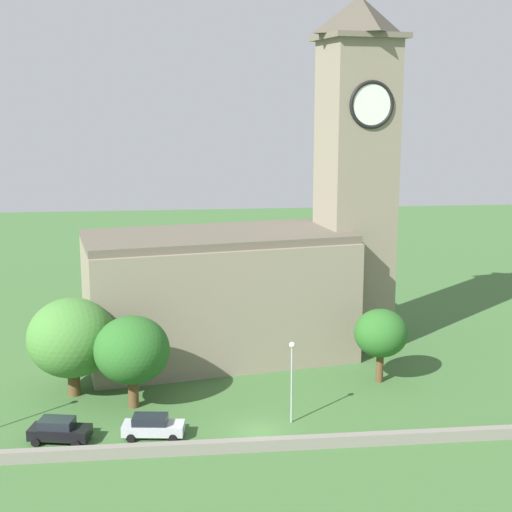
# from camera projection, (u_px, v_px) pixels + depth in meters

# --- Properties ---
(ground_plane) EXTENTS (200.00, 200.00, 0.00)m
(ground_plane) POSITION_uv_depth(u_px,v_px,m) (240.00, 363.00, 70.75)
(ground_plane) COLOR #3D6633
(church) EXTENTS (30.93, 16.07, 33.55)m
(church) POSITION_uv_depth(u_px,v_px,m) (257.00, 260.00, 72.29)
(church) COLOR gray
(church) RESTS_ON ground
(quay_barrier) EXTENTS (49.15, 0.70, 0.86)m
(quay_barrier) POSITION_uv_depth(u_px,v_px,m) (263.00, 444.00, 53.26)
(quay_barrier) COLOR gray
(quay_barrier) RESTS_ON ground
(car_black) EXTENTS (4.60, 2.83, 1.73)m
(car_black) POSITION_uv_depth(u_px,v_px,m) (59.00, 430.00, 54.52)
(car_black) COLOR black
(car_black) RESTS_ON ground
(car_silver) EXTENTS (4.64, 2.48, 1.66)m
(car_silver) POSITION_uv_depth(u_px,v_px,m) (153.00, 426.00, 55.24)
(car_silver) COLOR silver
(car_silver) RESTS_ON ground
(streetlamp_west_mid) EXTENTS (0.44, 0.44, 6.42)m
(streetlamp_west_mid) POSITION_uv_depth(u_px,v_px,m) (292.00, 368.00, 57.04)
(streetlamp_west_mid) COLOR #9EA0A5
(streetlamp_west_mid) RESTS_ON ground
(tree_by_tower) EXTENTS (7.27, 7.27, 8.27)m
(tree_by_tower) POSITION_uv_depth(u_px,v_px,m) (72.00, 338.00, 62.24)
(tree_by_tower) COLOR brown
(tree_by_tower) RESTS_ON ground
(tree_riverside_west) EXTENTS (5.99, 5.99, 7.49)m
(tree_riverside_west) POSITION_uv_depth(u_px,v_px,m) (132.00, 350.00, 59.85)
(tree_riverside_west) COLOR brown
(tree_riverside_west) RESTS_ON ground
(tree_riverside_east) EXTENTS (4.63, 4.63, 6.50)m
(tree_riverside_east) POSITION_uv_depth(u_px,v_px,m) (381.00, 333.00, 65.36)
(tree_riverside_east) COLOR brown
(tree_riverside_east) RESTS_ON ground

